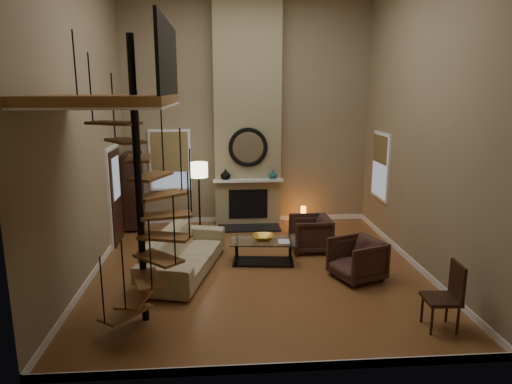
{
  "coord_description": "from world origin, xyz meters",
  "views": [
    {
      "loc": [
        -0.66,
        -8.13,
        3.32
      ],
      "look_at": [
        0.0,
        0.4,
        1.4
      ],
      "focal_mm": 32.39,
      "sensor_mm": 36.0,
      "label": 1
    }
  ],
  "objects": [
    {
      "name": "sofa",
      "position": [
        -1.37,
        -0.04,
        0.4
      ],
      "size": [
        1.53,
        2.64,
        0.73
      ],
      "primitive_type": "imported",
      "rotation": [
        0.0,
        0.0,
        1.33
      ],
      "color": "tan",
      "rests_on": "ground"
    },
    {
      "name": "book",
      "position": [
        0.49,
        0.18,
        0.46
      ],
      "size": [
        0.24,
        0.31,
        0.03
      ],
      "primitive_type": "imported",
      "rotation": [
        0.0,
        0.0,
        -0.07
      ],
      "color": "gray",
      "rests_on": "coffee_table"
    },
    {
      "name": "baseboard_right",
      "position": [
        2.99,
        0.0,
        0.06
      ],
      "size": [
        0.02,
        6.5,
        0.12
      ],
      "primitive_type": "cube",
      "color": "white",
      "rests_on": "ground"
    },
    {
      "name": "vase_right",
      "position": [
        0.6,
        2.82,
        1.28
      ],
      "size": [
        0.2,
        0.2,
        0.21
      ],
      "primitive_type": "imported",
      "color": "#17524C",
      "rests_on": "mantel"
    },
    {
      "name": "hutch",
      "position": [
        -2.75,
        2.82,
        0.95
      ],
      "size": [
        0.37,
        0.8,
        1.78
      ],
      "primitive_type": "cube",
      "color": "black",
      "rests_on": "ground"
    },
    {
      "name": "armchair_far",
      "position": [
        1.8,
        -0.53,
        0.35
      ],
      "size": [
        1.05,
        1.04,
        0.75
      ],
      "primitive_type": "imported",
      "rotation": [
        0.0,
        0.0,
        -1.2
      ],
      "color": "#40251D",
      "rests_on": "ground"
    },
    {
      "name": "coffee_table",
      "position": [
        0.14,
        0.33,
        0.28
      ],
      "size": [
        1.34,
        0.77,
        0.47
      ],
      "color": "silver",
      "rests_on": "ground"
    },
    {
      "name": "entry_door",
      "position": [
        -2.95,
        1.8,
        1.05
      ],
      "size": [
        0.1,
        1.05,
        2.16
      ],
      "color": "white",
      "rests_on": "ground"
    },
    {
      "name": "armchair_near",
      "position": [
        1.26,
        0.97,
        0.35
      ],
      "size": [
        0.85,
        0.82,
        0.75
      ],
      "primitive_type": "imported",
      "rotation": [
        0.0,
        0.0,
        -1.54
      ],
      "color": "#40251D",
      "rests_on": "ground"
    },
    {
      "name": "bowl",
      "position": [
        0.14,
        0.38,
        0.5
      ],
      "size": [
        0.42,
        0.42,
        0.1
      ],
      "primitive_type": "imported",
      "color": "gold",
      "rests_on": "coffee_table"
    },
    {
      "name": "window_right",
      "position": [
        2.97,
        2.0,
        1.63
      ],
      "size": [
        0.06,
        1.02,
        1.52
      ],
      "color": "white",
      "rests_on": "right_wall"
    },
    {
      "name": "hearth",
      "position": [
        0.0,
        2.57,
        0.02
      ],
      "size": [
        1.5,
        0.6,
        0.04
      ],
      "primitive_type": "cube",
      "color": "black",
      "rests_on": "ground"
    },
    {
      "name": "firebox",
      "position": [
        0.0,
        2.86,
        0.55
      ],
      "size": [
        0.95,
        0.02,
        0.72
      ],
      "primitive_type": "cube",
      "color": "black",
      "rests_on": "chimney_breast"
    },
    {
      "name": "ground",
      "position": [
        0.0,
        0.0,
        -0.01
      ],
      "size": [
        6.0,
        6.5,
        0.01
      ],
      "primitive_type": "cube",
      "color": "#965F30",
      "rests_on": "ground"
    },
    {
      "name": "mirror_frame",
      "position": [
        0.0,
        2.84,
        1.95
      ],
      "size": [
        0.94,
        0.1,
        0.94
      ],
      "primitive_type": "torus",
      "rotation": [
        1.57,
        0.0,
        0.0
      ],
      "color": "black",
      "rests_on": "chimney_breast"
    },
    {
      "name": "accent_lamp",
      "position": [
        1.36,
        2.76,
        0.25
      ],
      "size": [
        0.13,
        0.13,
        0.46
      ],
      "primitive_type": "cylinder",
      "color": "orange",
      "rests_on": "ground"
    },
    {
      "name": "chimney_breast",
      "position": [
        0.0,
        3.06,
        2.75
      ],
      "size": [
        1.6,
        0.38,
        5.5
      ],
      "primitive_type": "cube",
      "color": "#8F825D",
      "rests_on": "ground"
    },
    {
      "name": "spiral_stair",
      "position": [
        -1.78,
        -1.79,
        1.78
      ],
      "size": [
        1.47,
        1.47,
        4.06
      ],
      "color": "black",
      "rests_on": "ground"
    },
    {
      "name": "mirror_disc",
      "position": [
        0.0,
        2.85,
        1.95
      ],
      "size": [
        0.8,
        0.01,
        0.8
      ],
      "primitive_type": "cylinder",
      "rotation": [
        1.57,
        0.0,
        0.0
      ],
      "color": "white",
      "rests_on": "chimney_breast"
    },
    {
      "name": "left_wall",
      "position": [
        -3.0,
        0.0,
        2.75
      ],
      "size": [
        0.02,
        6.5,
        5.5
      ],
      "primitive_type": "cube",
      "color": "#8C7B5A",
      "rests_on": "ground"
    },
    {
      "name": "side_chair",
      "position": [
        2.47,
        -2.38,
        0.53
      ],
      "size": [
        0.48,
        0.48,
        0.98
      ],
      "color": "black",
      "rests_on": "ground"
    },
    {
      "name": "window_back",
      "position": [
        -1.9,
        3.22,
        1.62
      ],
      "size": [
        1.02,
        0.06,
        1.52
      ],
      "color": "white",
      "rests_on": "back_wall"
    },
    {
      "name": "baseboard_front",
      "position": [
        0.0,
        -3.24,
        0.06
      ],
      "size": [
        6.0,
        0.02,
        0.12
      ],
      "primitive_type": "cube",
      "color": "white",
      "rests_on": "ground"
    },
    {
      "name": "baseboard_left",
      "position": [
        -2.99,
        0.0,
        0.06
      ],
      "size": [
        0.02,
        6.5,
        0.12
      ],
      "primitive_type": "cube",
      "color": "white",
      "rests_on": "ground"
    },
    {
      "name": "loft",
      "position": [
        -2.04,
        -1.8,
        3.24
      ],
      "size": [
        1.7,
        2.2,
        1.09
      ],
      "color": "#956130",
      "rests_on": "left_wall"
    },
    {
      "name": "mantel",
      "position": [
        0.0,
        2.78,
        1.15
      ],
      "size": [
        1.7,
        0.18,
        0.06
      ],
      "primitive_type": "cube",
      "color": "white",
      "rests_on": "chimney_breast"
    },
    {
      "name": "floor_lamp",
      "position": [
        -1.16,
        2.09,
        1.41
      ],
      "size": [
        0.41,
        0.41,
        1.71
      ],
      "color": "black",
      "rests_on": "ground"
    },
    {
      "name": "front_wall",
      "position": [
        0.0,
        -3.25,
        2.75
      ],
      "size": [
        6.0,
        0.02,
        5.5
      ],
      "primitive_type": "cube",
      "color": "#8C7B5A",
      "rests_on": "ground"
    },
    {
      "name": "back_wall",
      "position": [
        0.0,
        3.25,
        2.75
      ],
      "size": [
        6.0,
        0.02,
        5.5
      ],
      "primitive_type": "cube",
      "color": "#8C7B5A",
      "rests_on": "ground"
    },
    {
      "name": "vase_left",
      "position": [
        -0.55,
        2.82,
        1.3
      ],
      "size": [
        0.24,
        0.24,
        0.25
      ],
      "primitive_type": "imported",
      "color": "black",
      "rests_on": "mantel"
    },
    {
      "name": "baseboard_back",
      "position": [
        0.0,
        3.24,
        0.06
      ],
      "size": [
        6.0,
        0.02,
        0.12
      ],
      "primitive_type": "cube",
      "color": "white",
      "rests_on": "ground"
    },
    {
      "name": "right_wall",
      "position": [
        3.0,
        0.0,
        2.75
      ],
      "size": [
        0.02,
        6.5,
        5.5
      ],
      "primitive_type": "cube",
      "color": "#8C7B5A",
      "rests_on": "ground"
    }
  ]
}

